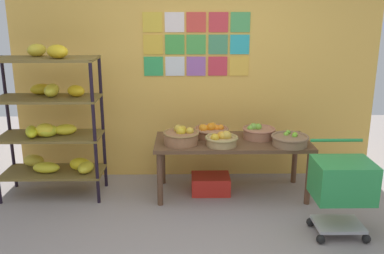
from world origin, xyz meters
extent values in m
cube|color=#EAB34B|center=(0.00, 1.91, 1.41)|extent=(4.27, 0.06, 2.82)
cube|color=gold|center=(-0.50, 1.87, 1.85)|extent=(0.22, 0.01, 0.22)
cube|color=white|center=(-0.25, 1.87, 1.85)|extent=(0.22, 0.01, 0.22)
cube|color=#DD4238|center=(0.00, 1.87, 1.85)|extent=(0.22, 0.01, 0.22)
cube|color=#D4383F|center=(0.25, 1.87, 1.85)|extent=(0.22, 0.01, 0.22)
cube|color=#4AA356|center=(0.50, 1.87, 1.85)|extent=(0.22, 0.01, 0.22)
cube|color=gold|center=(-0.50, 1.87, 1.60)|extent=(0.22, 0.01, 0.22)
cube|color=green|center=(-0.25, 1.87, 1.60)|extent=(0.22, 0.01, 0.22)
cube|color=green|center=(0.00, 1.87, 1.60)|extent=(0.22, 0.01, 0.22)
cube|color=#448F5F|center=(0.25, 1.87, 1.60)|extent=(0.22, 0.01, 0.22)
cube|color=#2CACB2|center=(0.50, 1.87, 1.60)|extent=(0.22, 0.01, 0.22)
cube|color=green|center=(-0.50, 1.87, 1.35)|extent=(0.22, 0.01, 0.22)
cube|color=silver|center=(-0.25, 1.87, 1.35)|extent=(0.22, 0.01, 0.22)
cube|color=#995AA8|center=(0.00, 1.87, 1.35)|extent=(0.22, 0.01, 0.22)
cube|color=#D13546|center=(0.25, 1.87, 1.35)|extent=(0.22, 0.01, 0.22)
cube|color=gold|center=(0.50, 1.87, 1.35)|extent=(0.22, 0.01, 0.22)
cylinder|color=black|center=(-1.06, 1.09, 0.76)|extent=(0.04, 0.04, 1.52)
cylinder|color=black|center=(-2.10, 1.53, 0.76)|extent=(0.04, 0.04, 1.52)
cylinder|color=black|center=(-1.06, 1.53, 0.76)|extent=(0.04, 0.04, 1.52)
cube|color=brown|center=(-1.58, 1.31, 0.27)|extent=(1.08, 0.48, 0.03)
ellipsoid|color=yellow|center=(-1.22, 1.26, 0.34)|extent=(0.18, 0.26, 0.12)
ellipsoid|color=yellow|center=(-1.64, 1.26, 0.34)|extent=(0.31, 0.18, 0.12)
ellipsoid|color=yellow|center=(-1.85, 1.46, 0.35)|extent=(0.28, 0.23, 0.13)
ellipsoid|color=yellow|center=(-1.29, 1.33, 0.35)|extent=(0.25, 0.16, 0.14)
cube|color=brown|center=(-1.58, 1.31, 0.68)|extent=(1.08, 0.48, 0.02)
ellipsoid|color=yellow|center=(-1.76, 1.25, 0.75)|extent=(0.22, 0.32, 0.11)
ellipsoid|color=yellow|center=(-1.42, 1.33, 0.75)|extent=(0.26, 0.20, 0.11)
ellipsoid|color=yellow|center=(-1.62, 1.26, 0.76)|extent=(0.21, 0.18, 0.14)
ellipsoid|color=yellow|center=(-1.57, 1.26, 0.75)|extent=(0.24, 0.24, 0.12)
cube|color=brown|center=(-1.58, 1.31, 1.09)|extent=(1.08, 0.48, 0.02)
ellipsoid|color=gold|center=(-1.69, 1.47, 1.16)|extent=(0.26, 0.22, 0.12)
ellipsoid|color=yellow|center=(-1.54, 1.36, 1.17)|extent=(0.15, 0.29, 0.13)
ellipsoid|color=yellow|center=(-1.28, 1.35, 1.17)|extent=(0.25, 0.23, 0.12)
cube|color=brown|center=(-1.58, 1.31, 1.51)|extent=(1.08, 0.48, 0.02)
ellipsoid|color=gold|center=(-1.68, 1.44, 1.58)|extent=(0.23, 0.28, 0.13)
ellipsoid|color=yellow|center=(-1.41, 1.25, 1.59)|extent=(0.31, 0.29, 0.14)
cube|color=brown|center=(0.38, 1.32, 0.60)|extent=(1.68, 0.70, 0.04)
cylinder|color=brown|center=(-0.40, 1.03, 0.29)|extent=(0.06, 0.06, 0.58)
cylinder|color=brown|center=(1.16, 1.03, 0.29)|extent=(0.06, 0.06, 0.58)
cylinder|color=brown|center=(-0.40, 1.61, 0.29)|extent=(0.06, 0.06, 0.58)
cylinder|color=brown|center=(1.16, 1.61, 0.29)|extent=(0.06, 0.06, 0.58)
cylinder|color=#A66E50|center=(0.68, 1.40, 0.67)|extent=(0.34, 0.34, 0.10)
torus|color=#A96B4F|center=(0.68, 1.40, 0.72)|extent=(0.36, 0.36, 0.02)
sphere|color=#77BE39|center=(0.59, 1.41, 0.73)|extent=(0.07, 0.07, 0.07)
sphere|color=#70B134|center=(0.68, 1.41, 0.74)|extent=(0.08, 0.08, 0.08)
sphere|color=#6FC249|center=(0.65, 1.47, 0.74)|extent=(0.06, 0.06, 0.06)
sphere|color=#76AC3C|center=(0.62, 1.42, 0.74)|extent=(0.08, 0.08, 0.08)
cylinder|color=#A36E47|center=(0.16, 1.46, 0.66)|extent=(0.36, 0.36, 0.09)
torus|color=#A36D49|center=(0.16, 1.46, 0.71)|extent=(0.39, 0.39, 0.03)
sphere|color=orange|center=(0.17, 1.47, 0.73)|extent=(0.10, 0.10, 0.10)
sphere|color=orange|center=(0.22, 1.47, 0.72)|extent=(0.08, 0.08, 0.08)
sphere|color=orange|center=(0.06, 1.48, 0.72)|extent=(0.07, 0.07, 0.07)
sphere|color=orange|center=(0.27, 1.46, 0.72)|extent=(0.07, 0.07, 0.07)
sphere|color=orange|center=(0.15, 1.45, 0.73)|extent=(0.10, 0.10, 0.10)
sphere|color=orange|center=(0.07, 1.44, 0.72)|extent=(0.10, 0.10, 0.10)
cylinder|color=#886748|center=(0.97, 1.13, 0.67)|extent=(0.36, 0.36, 0.09)
torus|color=#8A684A|center=(0.97, 1.13, 0.72)|extent=(0.39, 0.39, 0.03)
sphere|color=#83C32D|center=(1.02, 1.16, 0.73)|extent=(0.06, 0.06, 0.06)
sphere|color=#71CF2F|center=(1.01, 1.15, 0.72)|extent=(0.05, 0.05, 0.05)
sphere|color=#78BE35|center=(0.97, 1.25, 0.73)|extent=(0.05, 0.05, 0.05)
sphere|color=#7BC034|center=(0.94, 1.20, 0.72)|extent=(0.05, 0.05, 0.05)
sphere|color=#75C22D|center=(1.01, 1.13, 0.72)|extent=(0.05, 0.05, 0.05)
cylinder|color=#976642|center=(-0.17, 1.21, 0.68)|extent=(0.36, 0.36, 0.12)
torus|color=olive|center=(-0.17, 1.21, 0.74)|extent=(0.38, 0.38, 0.02)
sphere|color=gold|center=(-0.18, 1.21, 0.76)|extent=(0.10, 0.10, 0.10)
sphere|color=gold|center=(-0.16, 1.29, 0.75)|extent=(0.10, 0.10, 0.10)
sphere|color=gold|center=(-0.08, 1.21, 0.76)|extent=(0.08, 0.08, 0.08)
sphere|color=gold|center=(-0.17, 1.26, 0.76)|extent=(0.08, 0.08, 0.08)
sphere|color=gold|center=(-0.20, 1.28, 0.76)|extent=(0.10, 0.10, 0.10)
sphere|color=gold|center=(-0.17, 1.21, 0.75)|extent=(0.10, 0.10, 0.10)
cylinder|color=tan|center=(0.25, 1.14, 0.66)|extent=(0.32, 0.32, 0.08)
torus|color=#A38B50|center=(0.25, 1.14, 0.71)|extent=(0.35, 0.35, 0.03)
sphere|color=gold|center=(0.18, 1.09, 0.72)|extent=(0.09, 0.09, 0.09)
sphere|color=gold|center=(0.30, 1.14, 0.73)|extent=(0.11, 0.11, 0.11)
sphere|color=gold|center=(0.26, 1.15, 0.71)|extent=(0.09, 0.09, 0.09)
sphere|color=gold|center=(0.26, 1.12, 0.72)|extent=(0.08, 0.08, 0.08)
sphere|color=gold|center=(0.25, 1.15, 0.72)|extent=(0.10, 0.10, 0.10)
sphere|color=gold|center=(0.25, 1.15, 0.71)|extent=(0.09, 0.09, 0.09)
cube|color=red|center=(0.15, 1.34, 0.10)|extent=(0.43, 0.32, 0.20)
sphere|color=black|center=(1.06, 0.24, 0.04)|extent=(0.08, 0.08, 0.08)
sphere|color=black|center=(1.47, 0.24, 0.04)|extent=(0.08, 0.08, 0.08)
sphere|color=black|center=(1.06, 0.55, 0.04)|extent=(0.08, 0.08, 0.08)
sphere|color=black|center=(1.47, 0.55, 0.04)|extent=(0.08, 0.08, 0.08)
cube|color=#A5A8AD|center=(1.27, 0.40, 0.10)|extent=(0.43, 0.33, 0.03)
cube|color=#288F46|center=(1.27, 0.40, 0.54)|extent=(0.51, 0.41, 0.35)
cylinder|color=#288F46|center=(1.27, 0.63, 0.83)|extent=(0.48, 0.03, 0.03)
camera|label=1|loc=(-0.13, -3.06, 2.00)|focal=39.52mm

